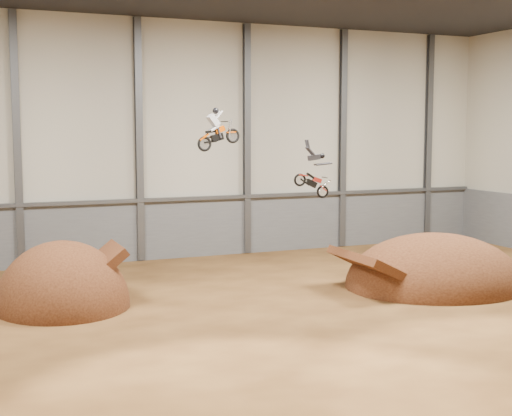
{
  "coord_description": "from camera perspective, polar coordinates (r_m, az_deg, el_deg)",
  "views": [
    {
      "loc": [
        -12.95,
        -25.62,
        7.61
      ],
      "look_at": [
        -0.57,
        4.0,
        4.08
      ],
      "focal_mm": 50.0,
      "sensor_mm": 36.0,
      "label": 1
    }
  ],
  "objects": [
    {
      "name": "steel_column_1",
      "position": [
        40.53,
        -18.58,
        5.09
      ],
      "size": [
        0.4,
        0.36,
        13.9
      ],
      "primitive_type": "cube",
      "color": "#47494F",
      "rests_on": "ground"
    },
    {
      "name": "steel_rail",
      "position": [
        42.59,
        -4.87,
        0.78
      ],
      "size": [
        39.8,
        0.35,
        0.2
      ],
      "primitive_type": "cube",
      "color": "#47494F",
      "rests_on": "lower_band_back"
    },
    {
      "name": "fmx_rider_b",
      "position": [
        32.32,
        4.25,
        3.15
      ],
      "size": [
        3.13,
        0.98,
        2.93
      ],
      "primitive_type": null,
      "rotation": [
        0.0,
        0.47,
        -0.09
      ],
      "color": "#B3241A"
    },
    {
      "name": "fmx_rider_a",
      "position": [
        33.54,
        -2.88,
        6.6
      ],
      "size": [
        2.7,
        1.13,
        2.47
      ],
      "primitive_type": null,
      "rotation": [
        0.0,
        -0.24,
        0.11
      ],
      "color": "#C94700"
    },
    {
      "name": "lower_band_back",
      "position": [
        42.94,
        -4.91,
        -1.59
      ],
      "size": [
        39.8,
        0.18,
        3.5
      ],
      "primitive_type": "cube",
      "color": "slate",
      "rests_on": "ground"
    },
    {
      "name": "landing_ramp",
      "position": [
        36.17,
        14.07,
        -6.06
      ],
      "size": [
        8.97,
        7.93,
        5.17
      ],
      "primitive_type": "ellipsoid",
      "color": "#381B0E",
      "rests_on": "ground"
    },
    {
      "name": "steel_column_3",
      "position": [
        43.58,
        -0.74,
        5.47
      ],
      "size": [
        0.4,
        0.36,
        13.9
      ],
      "primitive_type": "cube",
      "color": "#47494F",
      "rests_on": "ground"
    },
    {
      "name": "back_wall",
      "position": [
        42.63,
        -5.02,
        5.43
      ],
      "size": [
        40.0,
        0.1,
        14.0
      ],
      "primitive_type": "cube",
      "color": "#BAB6A5",
      "rests_on": "ground"
    },
    {
      "name": "steel_column_5",
      "position": [
        50.11,
        13.61,
        5.4
      ],
      "size": [
        0.4,
        0.36,
        13.9
      ],
      "primitive_type": "cube",
      "color": "#47494F",
      "rests_on": "ground"
    },
    {
      "name": "takeoff_ramp",
      "position": [
        32.26,
        -15.17,
        -7.59
      ],
      "size": [
        5.71,
        6.58,
        5.71
      ],
      "primitive_type": "ellipsoid",
      "color": "#381B0E",
      "rests_on": "ground"
    },
    {
      "name": "steel_column_2",
      "position": [
        41.55,
        -9.34,
        5.35
      ],
      "size": [
        0.4,
        0.36,
        13.9
      ],
      "primitive_type": "cube",
      "color": "#47494F",
      "rests_on": "ground"
    },
    {
      "name": "steel_column_4",
      "position": [
        46.48,
        6.94,
        5.48
      ],
      "size": [
        0.4,
        0.36,
        13.9
      ],
      "primitive_type": "cube",
      "color": "#47494F",
      "rests_on": "ground"
    },
    {
      "name": "floor",
      "position": [
        29.69,
        4.04,
        -8.59
      ],
      "size": [
        40.0,
        40.0,
        0.0
      ],
      "primitive_type": "plane",
      "color": "#452912",
      "rests_on": "ground"
    }
  ]
}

